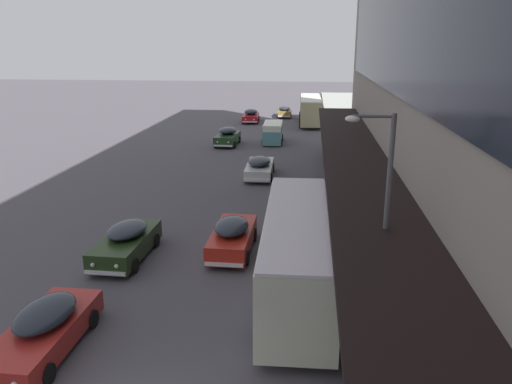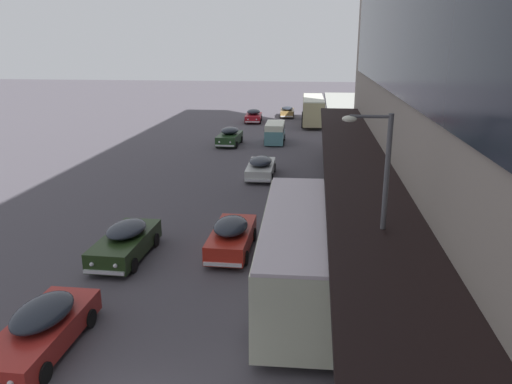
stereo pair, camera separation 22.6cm
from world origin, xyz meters
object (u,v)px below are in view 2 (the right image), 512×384
pedestrian_at_kerb (438,362)px  sedan_far_back (287,112)px  transit_bus_kerbside_front (296,249)px  sedan_trailing_mid (232,235)px  sedan_second_mid (126,241)px  street_lamp (378,211)px  sedan_lead_near (230,136)px  transit_bus_kerbside_rear (313,109)px  vw_van (275,132)px  sedan_oncoming_front (261,167)px  sedan_trailing_near (42,328)px  sedan_lead_mid (253,116)px

pedestrian_at_kerb → sedan_far_back: bearing=97.5°
transit_bus_kerbside_front → sedan_trailing_mid: (-3.08, 3.73, -1.07)m
sedan_second_mid → street_lamp: 12.01m
sedan_trailing_mid → sedan_lead_near: 25.43m
transit_bus_kerbside_rear → street_lamp: bearing=-87.1°
pedestrian_at_kerb → transit_bus_kerbside_rear: bearing=94.4°
sedan_trailing_mid → transit_bus_kerbside_front: bearing=-50.5°
street_lamp → sedan_second_mid: bearing=153.9°
sedan_far_back → vw_van: 17.84m
sedan_lead_near → pedestrian_at_kerb: (11.46, -34.33, 0.36)m
sedan_oncoming_front → street_lamp: street_lamp is taller
transit_bus_kerbside_front → sedan_second_mid: bearing=161.6°
street_lamp → transit_bus_kerbside_front: bearing=136.3°
transit_bus_kerbside_rear → vw_van: 12.84m
sedan_trailing_near → sedan_second_mid: size_ratio=1.03×
sedan_second_mid → pedestrian_at_kerb: bearing=-34.7°
sedan_lead_mid → pedestrian_at_kerb: size_ratio=2.47×
sedan_trailing_mid → street_lamp: (5.68, -6.22, 3.51)m
sedan_lead_mid → sedan_far_back: sedan_lead_mid is taller
sedan_far_back → street_lamp: (5.70, -50.73, 3.60)m
sedan_trailing_near → sedan_second_mid: bearing=89.9°
pedestrian_at_kerb → vw_van: bearing=101.4°
sedan_trailing_near → pedestrian_at_kerb: size_ratio=2.69×
sedan_second_mid → vw_van: size_ratio=1.05×
sedan_trailing_near → pedestrian_at_kerb: bearing=-4.7°
sedan_far_back → sedan_oncoming_front: sedan_oncoming_front is taller
sedan_lead_mid → sedan_second_mid: 40.77m
sedan_lead_near → sedan_far_back: 19.93m
street_lamp → sedan_lead_near: bearing=107.8°
sedan_oncoming_front → vw_van: size_ratio=1.10×
sedan_lead_mid → transit_bus_kerbside_front: bearing=-80.9°
sedan_trailing_near → vw_van: bearing=82.7°
sedan_trailing_near → sedan_far_back: bearing=85.0°
transit_bus_kerbside_front → sedan_lead_mid: size_ratio=2.24×
sedan_trailing_mid → sedan_second_mid: sedan_trailing_mid is taller
sedan_trailing_mid → street_lamp: bearing=-47.6°
street_lamp → pedestrian_at_kerb: bearing=-65.1°
transit_bus_kerbside_front → pedestrian_at_kerb: 6.88m
sedan_trailing_near → street_lamp: bearing=11.5°
vw_van → sedan_lead_mid: bearing=106.0°
transit_bus_kerbside_rear → sedan_second_mid: size_ratio=2.15×
sedan_trailing_near → transit_bus_kerbside_rear: bearing=80.4°
vw_van → transit_bus_kerbside_front: bearing=-83.9°
sedan_lead_mid → sedan_trailing_near: sedan_lead_mid is taller
sedan_trailing_near → vw_van: (4.46, 34.99, 0.35)m
sedan_lead_mid → sedan_oncoming_front: bearing=-81.8°
transit_bus_kerbside_front → sedan_oncoming_front: bearing=100.5°
sedan_lead_mid → sedan_lead_near: size_ratio=1.00×
sedan_trailing_mid → sedan_lead_near: size_ratio=1.03×
transit_bus_kerbside_rear → vw_van: bearing=-106.1°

